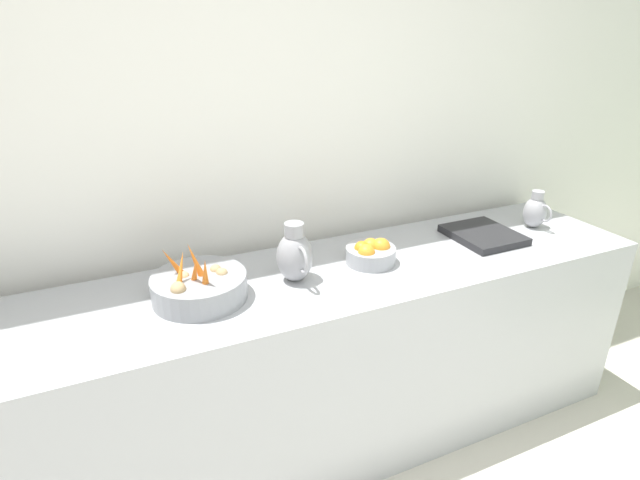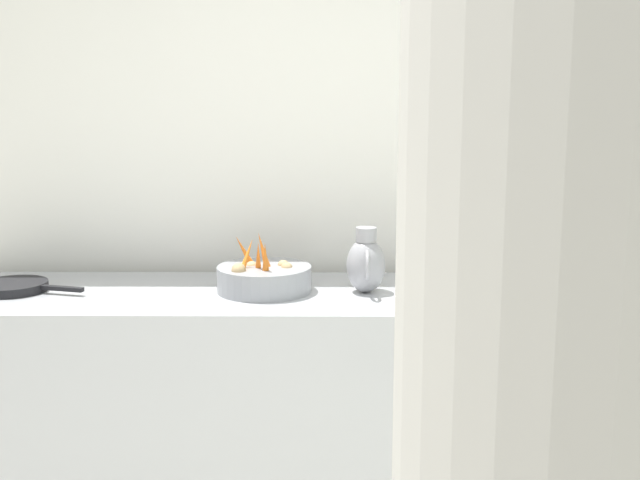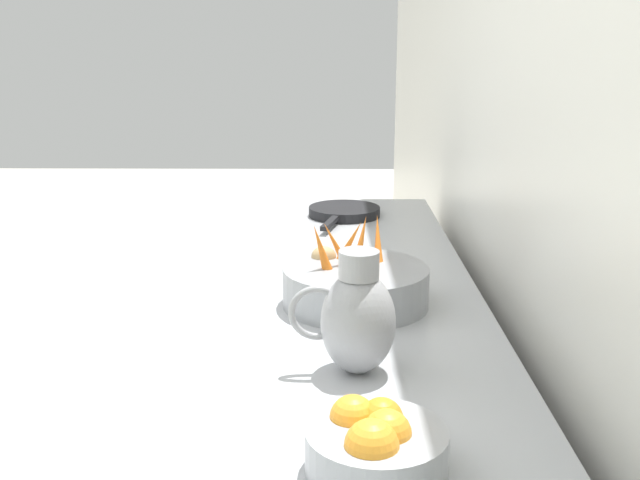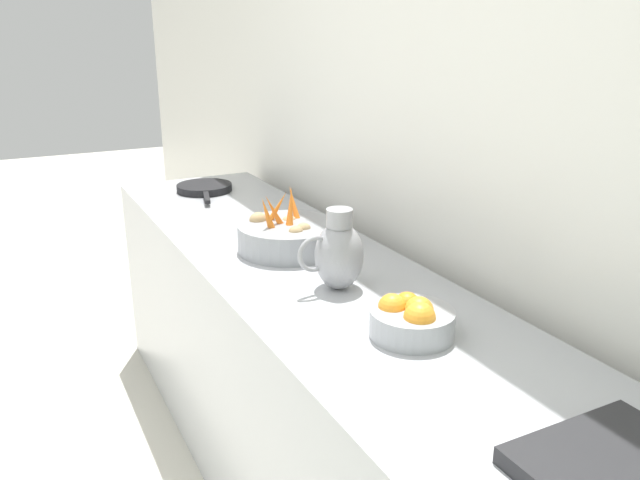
{
  "view_description": "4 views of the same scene",
  "coord_description": "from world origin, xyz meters",
  "px_view_note": "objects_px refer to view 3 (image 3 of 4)",
  "views": [
    {
      "loc": [
        0.24,
        -0.72,
        1.91
      ],
      "look_at": [
        -1.4,
        0.02,
        1.13
      ],
      "focal_mm": 28.23,
      "sensor_mm": 36.0,
      "label": 1
    },
    {
      "loc": [
        1.45,
        -0.2,
        1.67
      ],
      "look_at": [
        -1.42,
        -0.23,
        1.14
      ],
      "focal_mm": 44.09,
      "sensor_mm": 36.0,
      "label": 2
    },
    {
      "loc": [
        -1.44,
        1.37,
        1.58
      ],
      "look_at": [
        -1.42,
        -0.3,
        1.13
      ],
      "focal_mm": 42.79,
      "sensor_mm": 36.0,
      "label": 3
    },
    {
      "loc": [
        -0.61,
        1.55,
        1.69
      ],
      "look_at": [
        -1.41,
        -0.01,
        1.11
      ],
      "focal_mm": 35.92,
      "sensor_mm": 36.0,
      "label": 4
    }
  ],
  "objects_px": {
    "orange_bowl": "(375,444)",
    "skillet_on_counter": "(344,212)",
    "vegetable_colander": "(355,285)",
    "metal_pitcher_tall": "(357,318)"
  },
  "relations": [
    {
      "from": "skillet_on_counter",
      "to": "metal_pitcher_tall",
      "type": "bearing_deg",
      "value": 89.84
    },
    {
      "from": "orange_bowl",
      "to": "metal_pitcher_tall",
      "type": "distance_m",
      "value": 0.37
    },
    {
      "from": "metal_pitcher_tall",
      "to": "orange_bowl",
      "type": "bearing_deg",
      "value": 92.49
    },
    {
      "from": "vegetable_colander",
      "to": "orange_bowl",
      "type": "xyz_separation_m",
      "value": [
        -0.01,
        0.76,
        -0.01
      ]
    },
    {
      "from": "orange_bowl",
      "to": "metal_pitcher_tall",
      "type": "xyz_separation_m",
      "value": [
        0.02,
        -0.37,
        0.07
      ]
    },
    {
      "from": "orange_bowl",
      "to": "skillet_on_counter",
      "type": "xyz_separation_m",
      "value": [
        0.01,
        -1.73,
        -0.03
      ]
    },
    {
      "from": "metal_pitcher_tall",
      "to": "skillet_on_counter",
      "type": "height_order",
      "value": "metal_pitcher_tall"
    },
    {
      "from": "vegetable_colander",
      "to": "orange_bowl",
      "type": "relative_size",
      "value": 1.64
    },
    {
      "from": "metal_pitcher_tall",
      "to": "skillet_on_counter",
      "type": "distance_m",
      "value": 1.37
    },
    {
      "from": "orange_bowl",
      "to": "skillet_on_counter",
      "type": "height_order",
      "value": "orange_bowl"
    }
  ]
}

